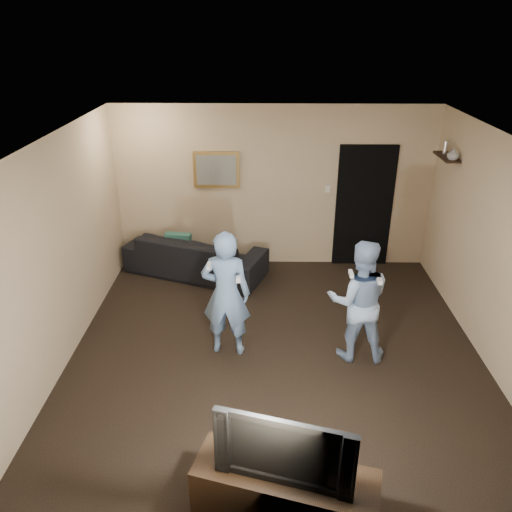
{
  "coord_description": "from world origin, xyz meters",
  "views": [
    {
      "loc": [
        -0.16,
        -5.11,
        3.73
      ],
      "look_at": [
        -0.25,
        0.3,
        1.15
      ],
      "focal_mm": 35.0,
      "sensor_mm": 36.0,
      "label": 1
    }
  ],
  "objects_px": {
    "television": "(287,443)",
    "wii_player_right": "(359,301)",
    "sofa": "(195,255)",
    "wii_player_left": "(226,294)",
    "tv_console": "(285,495)"
  },
  "relations": [
    {
      "from": "television",
      "to": "wii_player_right",
      "type": "bearing_deg",
      "value": 82.58
    },
    {
      "from": "sofa",
      "to": "wii_player_left",
      "type": "relative_size",
      "value": 1.38
    },
    {
      "from": "tv_console",
      "to": "television",
      "type": "height_order",
      "value": "television"
    },
    {
      "from": "sofa",
      "to": "television",
      "type": "relative_size",
      "value": 2.04
    },
    {
      "from": "tv_console",
      "to": "wii_player_right",
      "type": "distance_m",
      "value": 2.47
    },
    {
      "from": "sofa",
      "to": "wii_player_right",
      "type": "height_order",
      "value": "wii_player_right"
    },
    {
      "from": "wii_player_left",
      "to": "wii_player_right",
      "type": "bearing_deg",
      "value": -2.54
    },
    {
      "from": "television",
      "to": "wii_player_right",
      "type": "xyz_separation_m",
      "value": [
        0.93,
        2.23,
        -0.06
      ]
    },
    {
      "from": "tv_console",
      "to": "wii_player_right",
      "type": "relative_size",
      "value": 0.96
    },
    {
      "from": "tv_console",
      "to": "television",
      "type": "relative_size",
      "value": 1.36
    },
    {
      "from": "wii_player_left",
      "to": "sofa",
      "type": "bearing_deg",
      "value": 107.3
    },
    {
      "from": "wii_player_right",
      "to": "tv_console",
      "type": "bearing_deg",
      "value": -112.61
    },
    {
      "from": "wii_player_left",
      "to": "wii_player_right",
      "type": "xyz_separation_m",
      "value": [
        1.55,
        -0.07,
        -0.04
      ]
    },
    {
      "from": "tv_console",
      "to": "television",
      "type": "distance_m",
      "value": 0.57
    },
    {
      "from": "television",
      "to": "wii_player_right",
      "type": "height_order",
      "value": "wii_player_right"
    }
  ]
}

